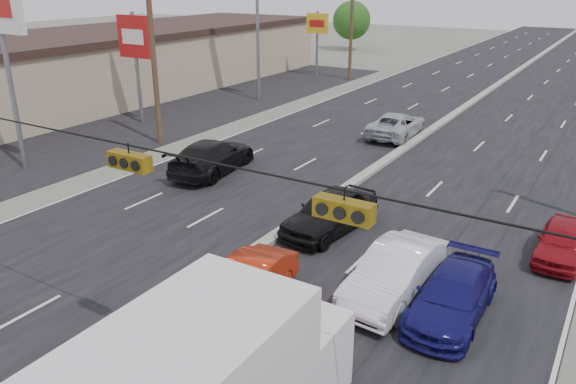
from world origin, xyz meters
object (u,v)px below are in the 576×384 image
at_px(pole_sign_far, 317,29).
at_px(queue_car_d, 452,296).
at_px(tan_sedan, 102,379).
at_px(pole_sign_mid, 135,43).
at_px(utility_pole_left_c, 351,23).
at_px(queue_car_a, 330,212).
at_px(queue_car_b, 396,274).
at_px(queue_car_e, 562,242).
at_px(oncoming_near, 212,156).
at_px(pole_sign_near, 0,24).
at_px(red_sedan, 247,285).
at_px(oncoming_far, 397,125).
at_px(utility_pole_left_b, 153,53).
at_px(tree_left_far, 352,20).

distance_m(pole_sign_far, queue_car_d, 41.02).
bearing_deg(tan_sedan, pole_sign_mid, 132.35).
distance_m(utility_pole_left_c, queue_car_a, 33.78).
distance_m(queue_car_b, queue_car_e, 6.57).
xyz_separation_m(utility_pole_left_c, oncoming_near, (5.80, -27.41, -4.30)).
bearing_deg(queue_car_d, queue_car_e, 67.80).
bearing_deg(tan_sedan, queue_car_d, 52.50).
relative_size(pole_sign_near, queue_car_b, 1.89).
distance_m(pole_sign_near, queue_car_b, 21.23).
bearing_deg(queue_car_a, utility_pole_left_c, 121.98).
height_order(utility_pole_left_c, red_sedan, utility_pole_left_c).
bearing_deg(queue_car_e, oncoming_near, 177.01).
xyz_separation_m(pole_sign_far, queue_car_b, (21.24, -33.58, -3.62)).
distance_m(queue_car_d, queue_car_e, 5.86).
height_order(utility_pole_left_c, pole_sign_near, utility_pole_left_c).
bearing_deg(pole_sign_near, pole_sign_far, 91.79).
distance_m(queue_car_b, oncoming_far, 18.27).
distance_m(utility_pole_left_b, queue_car_a, 15.55).
relative_size(tree_left_far, tan_sedan, 1.23).
relative_size(pole_sign_mid, oncoming_near, 1.26).
bearing_deg(utility_pole_left_b, queue_car_d, -24.17).
bearing_deg(pole_sign_far, utility_pole_left_b, -82.03).
relative_size(pole_sign_near, oncoming_near, 1.62).
relative_size(red_sedan, queue_car_a, 0.90).
bearing_deg(pole_sign_near, utility_pole_left_c, 85.53).
height_order(tan_sedan, oncoming_near, oncoming_near).
relative_size(utility_pole_left_c, tan_sedan, 2.01).
distance_m(queue_car_a, oncoming_near, 8.66).
height_order(tree_left_far, queue_car_a, tree_left_far).
distance_m(tree_left_far, red_sedan, 61.18).
height_order(oncoming_near, oncoming_far, oncoming_near).
bearing_deg(queue_car_b, tree_left_far, 121.05).
height_order(utility_pole_left_b, oncoming_far, utility_pole_left_b).
distance_m(tan_sedan, queue_car_a, 10.89).
relative_size(queue_car_e, oncoming_far, 0.71).
height_order(tree_left_far, oncoming_far, tree_left_far).
distance_m(utility_pole_left_b, utility_pole_left_c, 25.00).
bearing_deg(utility_pole_left_b, pole_sign_near, -109.65).
relative_size(utility_pole_left_b, red_sedan, 2.42).
xyz_separation_m(tan_sedan, oncoming_near, (-8.10, 13.96, 0.08)).
bearing_deg(utility_pole_left_b, pole_sign_mid, 146.31).
xyz_separation_m(tan_sedan, red_sedan, (0.34, 5.06, -0.04)).
xyz_separation_m(utility_pole_left_b, utility_pole_left_c, (0.00, 25.00, 0.00)).
height_order(pole_sign_far, queue_car_e, pole_sign_far).
xyz_separation_m(utility_pole_left_b, pole_sign_far, (-3.50, 25.00, -0.70)).
height_order(queue_car_a, queue_car_b, queue_car_a).
relative_size(pole_sign_near, queue_car_a, 1.95).
relative_size(utility_pole_left_b, pole_sign_mid, 1.43).
xyz_separation_m(red_sedan, queue_car_a, (-0.34, 5.83, 0.10)).
height_order(tree_left_far, queue_car_b, tree_left_far).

